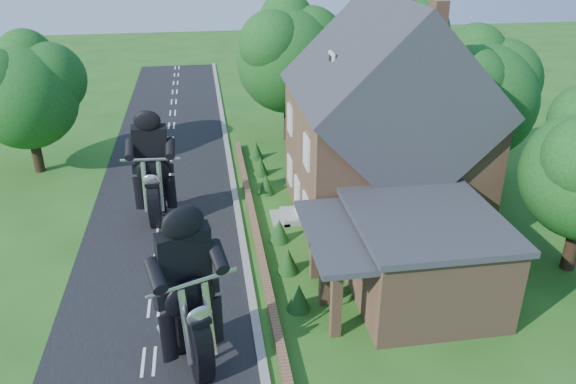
{
  "coord_description": "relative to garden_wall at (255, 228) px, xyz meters",
  "views": [
    {
      "loc": [
        2.31,
        -17.62,
        12.88
      ],
      "look_at": [
        5.57,
        3.21,
        2.8
      ],
      "focal_mm": 35.0,
      "sensor_mm": 36.0,
      "label": 1
    }
  ],
  "objects": [
    {
      "name": "ground",
      "position": [
        -4.3,
        -5.0,
        -0.2
      ],
      "size": [
        120.0,
        120.0,
        0.0
      ],
      "primitive_type": "plane",
      "color": "#225718",
      "rests_on": "ground"
    },
    {
      "name": "road",
      "position": [
        -4.3,
        -5.0,
        -0.19
      ],
      "size": [
        7.0,
        80.0,
        0.02
      ],
      "primitive_type": "cube",
      "color": "black",
      "rests_on": "ground"
    },
    {
      "name": "kerb",
      "position": [
        -0.65,
        -5.0,
        -0.14
      ],
      "size": [
        0.3,
        80.0,
        0.12
      ],
      "primitive_type": "cube",
      "color": "gray",
      "rests_on": "ground"
    },
    {
      "name": "garden_wall",
      "position": [
        0.0,
        0.0,
        0.0
      ],
      "size": [
        0.3,
        22.0,
        0.4
      ],
      "primitive_type": "cube",
      "color": "#886145",
      "rests_on": "ground"
    },
    {
      "name": "house",
      "position": [
        6.19,
        1.0,
        4.14
      ],
      "size": [
        9.54,
        8.64,
        10.24
      ],
      "color": "#886145",
      "rests_on": "ground"
    },
    {
      "name": "annex",
      "position": [
        5.57,
        -5.8,
        1.57
      ],
      "size": [
        7.05,
        5.94,
        3.44
      ],
      "color": "#886145",
      "rests_on": "ground"
    },
    {
      "name": "tree_house_right",
      "position": [
        12.35,
        3.62,
        4.99
      ],
      "size": [
        6.51,
        6.0,
        8.4
      ],
      "color": "black",
      "rests_on": "ground"
    },
    {
      "name": "tree_behind_house",
      "position": [
        9.88,
        11.14,
        6.03
      ],
      "size": [
        7.81,
        7.2,
        10.08
      ],
      "color": "black",
      "rests_on": "ground"
    },
    {
      "name": "tree_behind_left",
      "position": [
        3.86,
        12.13,
        5.53
      ],
      "size": [
        6.94,
        6.4,
        9.16
      ],
      "color": "black",
      "rests_on": "ground"
    },
    {
      "name": "tree_far_road",
      "position": [
        -11.16,
        9.11,
        4.64
      ],
      "size": [
        6.08,
        5.6,
        7.84
      ],
      "color": "black",
      "rests_on": "ground"
    },
    {
      "name": "shrub_a",
      "position": [
        1.0,
        -6.0,
        0.35
      ],
      "size": [
        0.9,
        0.9,
        1.1
      ],
      "primitive_type": "cone",
      "color": "#133D13",
      "rests_on": "ground"
    },
    {
      "name": "shrub_b",
      "position": [
        1.0,
        -3.5,
        0.35
      ],
      "size": [
        0.9,
        0.9,
        1.1
      ],
      "primitive_type": "cone",
      "color": "#133D13",
      "rests_on": "ground"
    },
    {
      "name": "shrub_c",
      "position": [
        1.0,
        -1.0,
        0.35
      ],
      "size": [
        0.9,
        0.9,
        1.1
      ],
      "primitive_type": "cone",
      "color": "#133D13",
      "rests_on": "ground"
    },
    {
      "name": "shrub_d",
      "position": [
        1.0,
        4.0,
        0.35
      ],
      "size": [
        0.9,
        0.9,
        1.1
      ],
      "primitive_type": "cone",
      "color": "#133D13",
      "rests_on": "ground"
    },
    {
      "name": "shrub_e",
      "position": [
        1.0,
        6.5,
        0.35
      ],
      "size": [
        0.9,
        0.9,
        1.1
      ],
      "primitive_type": "cone",
      "color": "#133D13",
      "rests_on": "ground"
    },
    {
      "name": "shrub_f",
      "position": [
        1.0,
        9.0,
        0.35
      ],
      "size": [
        0.9,
        0.9,
        1.1
      ],
      "primitive_type": "cone",
      "color": "#133D13",
      "rests_on": "ground"
    },
    {
      "name": "motorcycle_lead",
      "position": [
        -2.84,
        -8.46,
        0.68
      ],
      "size": [
        1.17,
        1.93,
        1.76
      ],
      "primitive_type": null,
      "rotation": [
        0.0,
        0.0,
        3.53
      ],
      "color": "black",
      "rests_on": "ground"
    },
    {
      "name": "motorcycle_follow",
      "position": [
        -4.46,
        1.82,
        0.63
      ],
      "size": [
        0.58,
        1.81,
        1.66
      ],
      "primitive_type": null,
      "rotation": [
        0.0,
        0.0,
        3.07
      ],
      "color": "black",
      "rests_on": "ground"
    }
  ]
}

